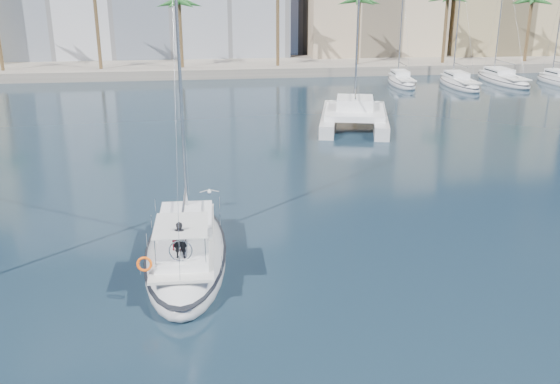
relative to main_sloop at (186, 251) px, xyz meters
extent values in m
plane|color=black|center=(5.34, -0.43, -0.53)|extent=(160.00, 160.00, 0.00)
cube|color=gray|center=(5.34, 60.57, 0.07)|extent=(120.00, 14.00, 1.20)
cube|color=tan|center=(47.34, 67.57, 8.47)|extent=(18.00, 12.00, 18.00)
cylinder|color=brown|center=(5.34, 56.57, 4.72)|extent=(0.44, 0.44, 10.50)
cylinder|color=brown|center=(39.34, 56.57, 4.72)|extent=(0.44, 0.44, 10.50)
ellipsoid|color=silver|center=(0.00, 0.00, -0.17)|extent=(3.97, 11.64, 2.40)
ellipsoid|color=black|center=(0.00, 0.00, 0.17)|extent=(4.01, 11.75, 0.18)
cube|color=silver|center=(0.00, -0.22, 0.73)|extent=(2.84, 8.72, 0.12)
cube|color=white|center=(0.03, 1.11, 1.09)|extent=(2.57, 3.84, 0.60)
cube|color=black|center=(0.03, 1.11, 1.11)|extent=(2.58, 3.39, 0.14)
cylinder|color=#B7BABF|center=(0.06, 2.44, 8.36)|extent=(0.15, 0.15, 15.14)
cylinder|color=#B7BABF|center=(0.00, 0.11, 2.29)|extent=(0.23, 4.66, 0.11)
cube|color=white|center=(-0.06, -2.44, 0.97)|extent=(2.26, 2.94, 0.36)
cube|color=silver|center=(-0.06, -2.55, 2.34)|extent=(2.26, 2.94, 0.04)
torus|color=silver|center=(-0.09, -3.55, 1.64)|extent=(0.96, 0.08, 0.96)
torus|color=#FF590D|center=(-1.51, -3.96, 1.34)|extent=(0.63, 0.21, 0.64)
imported|color=black|center=(-0.12, -3.14, 1.95)|extent=(0.63, 0.47, 1.58)
imported|color=maroon|center=(-0.35, -2.31, 1.68)|extent=(0.62, 0.56, 1.05)
cube|color=silver|center=(12.27, 26.75, 0.02)|extent=(3.88, 11.29, 1.10)
cube|color=silver|center=(16.61, 25.68, 0.02)|extent=(3.88, 11.29, 1.10)
cube|color=white|center=(14.30, 25.67, 0.77)|extent=(6.41, 7.26, 0.50)
cube|color=white|center=(14.44, 26.22, 1.47)|extent=(3.84, 4.05, 1.00)
cube|color=black|center=(14.44, 26.22, 1.52)|extent=(3.75, 3.61, 0.18)
cylinder|color=#B7BABF|center=(14.85, 27.87, 8.53)|extent=(0.18, 0.18, 15.11)
ellipsoid|color=silver|center=(1.24, 6.60, 0.61)|extent=(0.22, 0.43, 0.20)
sphere|color=silver|center=(1.24, 6.80, 0.63)|extent=(0.11, 0.11, 0.11)
cube|color=gray|center=(0.94, 6.60, 0.64)|extent=(0.49, 0.18, 0.12)
cube|color=gray|center=(1.55, 6.60, 0.64)|extent=(0.49, 0.18, 0.12)
camera|label=1|loc=(0.92, -26.71, 12.13)|focal=40.00mm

